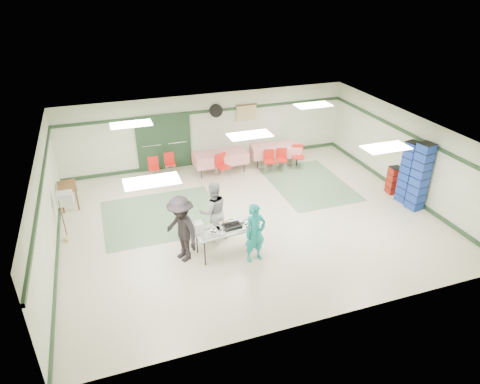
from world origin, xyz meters
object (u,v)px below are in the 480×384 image
object	(u,v)px
dining_table_b	(220,158)
dining_table_a	(275,150)
volunteer_teal	(255,233)
chair_loose_b	(154,165)
volunteer_dark	(181,229)
printer_table	(67,189)
crate_stack_blue_b	(420,177)
broom	(63,219)
volunteer_grey	(213,211)
chair_b	(269,159)
crate_stack_blue_a	(408,172)
chair_loose_a	(170,161)
chair_c	(298,154)
office_printer	(65,198)
chair_d	(222,164)
crate_stack_red	(394,180)
serving_table	(228,229)
chair_a	(281,157)

from	to	relation	value
dining_table_b	dining_table_a	bearing A→B (deg)	-0.35
volunteer_teal	chair_loose_b	xyz separation A→B (m)	(-1.71, 5.74, -0.32)
volunteer_dark	printer_table	size ratio (longest dim) A/B	2.01
volunteer_teal	crate_stack_blue_b	xyz separation A→B (m)	(5.71, 0.85, 0.29)
broom	volunteer_teal	bearing A→B (deg)	-39.56
volunteer_grey	dining_table_a	bearing A→B (deg)	-134.09
chair_b	crate_stack_blue_a	bearing A→B (deg)	-36.09
dining_table_a	chair_loose_a	world-z (taller)	chair_loose_a
chair_c	broom	bearing A→B (deg)	-150.57
crate_stack_blue_b	office_printer	size ratio (longest dim) A/B	4.98
volunteer_teal	volunteer_grey	world-z (taller)	volunteer_grey
crate_stack_blue_b	printer_table	bearing A→B (deg)	160.32
printer_table	volunteer_grey	bearing A→B (deg)	-44.73
dining_table_b	chair_d	distance (m)	0.57
crate_stack_red	office_printer	size ratio (longest dim) A/B	2.13
serving_table	printer_table	world-z (taller)	serving_table
dining_table_a	crate_stack_blue_a	bearing A→B (deg)	-47.61
serving_table	dining_table_b	world-z (taller)	dining_table_b
broom	crate_stack_red	bearing A→B (deg)	-14.09
serving_table	volunteer_teal	bearing A→B (deg)	-51.39
serving_table	volunteer_teal	size ratio (longest dim) A/B	1.16
serving_table	chair_a	distance (m)	5.55
chair_a	chair_loose_b	distance (m)	4.70
chair_d	broom	bearing A→B (deg)	-173.07
chair_c	chair_d	xyz separation A→B (m)	(-2.98, 0.00, 0.03)
chair_d	printer_table	size ratio (longest dim) A/B	1.04
serving_table	volunteer_teal	distance (m)	0.77
serving_table	dining_table_a	bearing A→B (deg)	49.02
volunteer_dark	crate_stack_blue_a	xyz separation A→B (m)	(7.48, 0.75, 0.11)
crate_stack_blue_b	crate_stack_red	bearing A→B (deg)	90.00
serving_table	broom	world-z (taller)	broom
volunteer_grey	dining_table_a	xyz separation A→B (m)	(3.64, 4.16, -0.30)
dining_table_b	chair_loose_b	size ratio (longest dim) A/B	2.46
serving_table	volunteer_grey	bearing A→B (deg)	98.36
volunteer_grey	volunteer_dark	xyz separation A→B (m)	(-1.03, -0.68, 0.05)
chair_b	printer_table	xyz separation A→B (m)	(-7.01, -0.37, 0.12)
dining_table_b	chair_b	world-z (taller)	chair_b
chair_c	office_printer	world-z (taller)	office_printer
chair_b	crate_stack_blue_b	size ratio (longest dim) A/B	0.39
volunteer_dark	chair_loose_b	size ratio (longest dim) A/B	2.29
volunteer_grey	office_printer	xyz separation A→B (m)	(-3.85, 1.99, 0.05)
chair_b	chair_c	distance (m)	1.16
serving_table	crate_stack_blue_b	xyz separation A→B (m)	(6.25, 0.30, 0.39)
volunteer_grey	crate_stack_blue_b	xyz separation A→B (m)	(6.45, -0.46, 0.24)
volunteer_dark	dining_table_a	world-z (taller)	volunteer_dark
printer_table	broom	size ratio (longest dim) A/B	0.72
volunteer_grey	office_printer	bearing A→B (deg)	-30.25
dining_table_b	chair_loose_a	bearing A→B (deg)	164.81
chair_loose_a	crate_stack_red	size ratio (longest dim) A/B	0.84
chair_loose_b	office_printer	bearing A→B (deg)	-134.56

